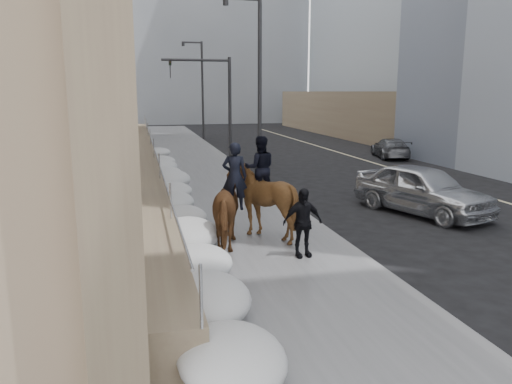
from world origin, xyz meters
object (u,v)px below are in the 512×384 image
Objects in this scene: mounted_horse_right at (261,195)px; pedestrian at (302,222)px; car_silver at (422,189)px; car_grey at (390,148)px; mounted_horse_left at (234,206)px.

mounted_horse_right reaches higher than pedestrian.
car_grey is at bearing 46.71° from car_silver.
mounted_horse_left is at bearing 64.40° from car_grey.
mounted_horse_left is 20.12m from car_grey.
pedestrian is (1.41, -1.26, -0.20)m from mounted_horse_left.
car_silver is at bearing -157.51° from mounted_horse_right.
pedestrian is 6.45m from car_silver.
pedestrian is at bearing -165.25° from car_silver.
mounted_horse_right is 6.18m from car_silver.
pedestrian is 20.30m from car_grey.
pedestrian is at bearing 150.26° from mounted_horse_left.
car_grey is at bearing -122.31° from mounted_horse_right.
mounted_horse_left reaches higher than car_silver.
mounted_horse_left is 1.90m from pedestrian.
pedestrian is (0.56, -1.85, -0.32)m from mounted_horse_right.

